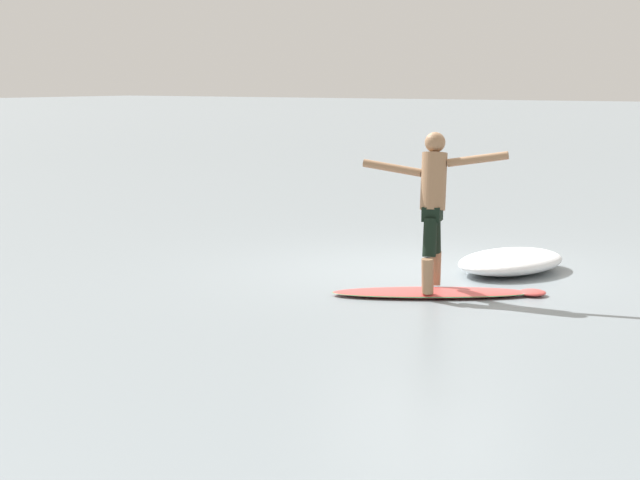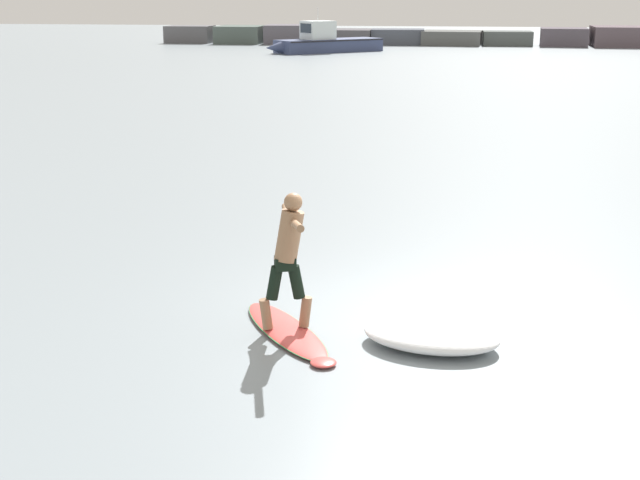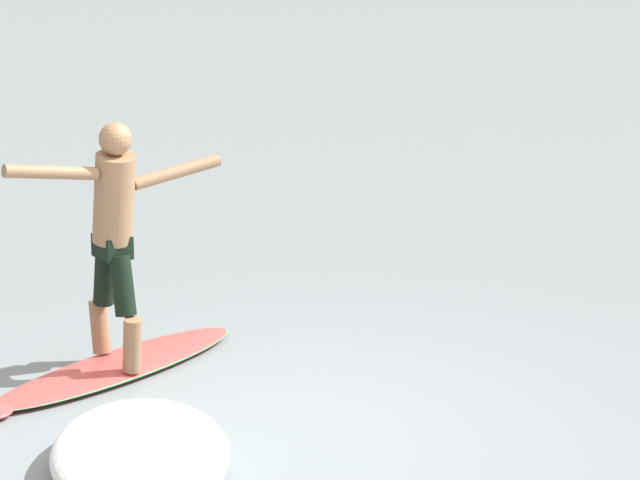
# 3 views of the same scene
# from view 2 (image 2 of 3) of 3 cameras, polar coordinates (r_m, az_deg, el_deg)

# --- Properties ---
(ground_plane) EXTENTS (200.00, 200.00, 0.00)m
(ground_plane) POSITION_cam_2_polar(r_m,az_deg,el_deg) (11.95, 5.08, -4.92)
(ground_plane) COLOR gray
(rock_jetty_breakwater) EXTENTS (42.78, 4.68, 4.30)m
(rock_jetty_breakwater) POSITION_cam_2_polar(r_m,az_deg,el_deg) (73.29, 7.19, 12.81)
(rock_jetty_breakwater) COLOR #57565A
(rock_jetty_breakwater) RESTS_ON ground
(surfboard) EXTENTS (1.70, 2.24, 0.21)m
(surfboard) POSITION_cam_2_polar(r_m,az_deg,el_deg) (11.33, -2.11, -5.85)
(surfboard) COLOR #DA4C48
(surfboard) RESTS_ON ground
(surfer) EXTENTS (0.72, 1.57, 1.75)m
(surfer) POSITION_cam_2_polar(r_m,az_deg,el_deg) (11.03, -2.03, -0.64)
(surfer) COLOR #956D4C
(surfer) RESTS_ON surfboard
(fishing_boat_near_jetty) EXTENTS (7.80, 7.14, 3.06)m
(fishing_boat_near_jetty) POSITION_cam_2_polar(r_m,az_deg,el_deg) (63.91, 0.29, 12.53)
(fishing_boat_near_jetty) COLOR #39446B
(fishing_boat_near_jetty) RESTS_ON ground
(wave_foam_at_tail) EXTENTS (1.83, 1.34, 0.28)m
(wave_foam_at_tail) POSITION_cam_2_polar(r_m,az_deg,el_deg) (11.00, 7.13, -6.06)
(wave_foam_at_tail) COLOR white
(wave_foam_at_tail) RESTS_ON ground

